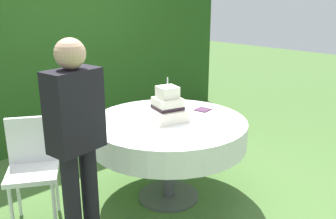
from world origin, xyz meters
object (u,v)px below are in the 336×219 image
at_px(serving_plate_right, 125,125).
at_px(garden_chair, 33,161).
at_px(serving_plate_far, 221,123).
at_px(napkin_stack, 203,110).
at_px(serving_plate_near, 214,135).
at_px(serving_plate_left, 167,138).
at_px(standing_person, 77,139).
at_px(wedding_cake, 168,107).
at_px(cake_table, 168,132).

xyz_separation_m(serving_plate_right, garden_chair, (-0.69, 0.36, -0.24)).
relative_size(serving_plate_far, napkin_stack, 0.77).
relative_size(serving_plate_near, serving_plate_right, 1.23).
height_order(serving_plate_right, napkin_stack, same).
bearing_deg(serving_plate_far, garden_chair, 146.14).
bearing_deg(serving_plate_left, serving_plate_near, -33.97).
distance_m(serving_plate_near, garden_chair, 1.51).
distance_m(serving_plate_left, garden_chair, 1.14).
bearing_deg(serving_plate_near, standing_person, 160.83).
bearing_deg(garden_chair, serving_plate_right, -27.46).
distance_m(serving_plate_right, garden_chair, 0.82).
bearing_deg(wedding_cake, serving_plate_far, -55.25).
xyz_separation_m(serving_plate_near, serving_plate_far, (0.27, 0.16, 0.00)).
distance_m(serving_plate_far, serving_plate_left, 0.60).
height_order(serving_plate_far, napkin_stack, same).
bearing_deg(wedding_cake, garden_chair, 154.64).
distance_m(serving_plate_far, standing_person, 1.32).
distance_m(serving_plate_left, napkin_stack, 0.83).
distance_m(wedding_cake, serving_plate_left, 0.48).
bearing_deg(serving_plate_near, garden_chair, 135.23).
bearing_deg(serving_plate_left, napkin_stack, 21.65).
bearing_deg(serving_plate_left, wedding_cake, 45.55).
bearing_deg(standing_person, garden_chair, 93.04).
distance_m(serving_plate_far, serving_plate_right, 0.83).
height_order(cake_table, wedding_cake, wedding_cake).
xyz_separation_m(cake_table, serving_plate_far, (0.27, -0.38, 0.12)).
distance_m(serving_plate_right, standing_person, 0.75).
bearing_deg(standing_person, wedding_cake, 10.60).
bearing_deg(serving_plate_far, serving_plate_left, 174.20).
height_order(wedding_cake, napkin_stack, wedding_cake).
bearing_deg(wedding_cake, serving_plate_left, -134.45).
bearing_deg(cake_table, garden_chair, 154.41).
bearing_deg(serving_plate_far, napkin_stack, 63.78).
height_order(serving_plate_near, serving_plate_far, same).
bearing_deg(garden_chair, wedding_cake, -25.36).
xyz_separation_m(serving_plate_near, napkin_stack, (0.45, 0.52, 0.00)).
distance_m(garden_chair, standing_person, 0.80).
distance_m(serving_plate_right, napkin_stack, 0.84).
xyz_separation_m(cake_table, standing_person, (-1.03, -0.18, 0.27)).
bearing_deg(serving_plate_far, wedding_cake, 124.75).
relative_size(cake_table, serving_plate_near, 10.31).
bearing_deg(serving_plate_near, serving_plate_left, 146.03).
distance_m(serving_plate_left, serving_plate_right, 0.47).
bearing_deg(wedding_cake, standing_person, -169.40).
bearing_deg(serving_plate_near, napkin_stack, 49.06).
relative_size(wedding_cake, napkin_stack, 3.01).
height_order(cake_table, standing_person, standing_person).
height_order(serving_plate_left, napkin_stack, same).
relative_size(serving_plate_left, serving_plate_right, 1.34).
bearing_deg(wedding_cake, serving_plate_right, 158.79).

